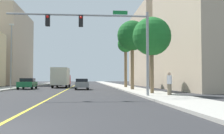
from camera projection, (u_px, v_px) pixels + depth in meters
The scene contains 17 objects.
ground at pixel (73, 86), 48.93m from camera, with size 192.00×192.00×0.00m, color #2D2D30.
sidewalk_left at pixel (25, 86), 48.17m from camera, with size 3.34×168.00×0.15m, color #9E9B93.
sidewalk_right at pixel (119, 86), 49.70m from camera, with size 3.34×168.00×0.15m, color #B2ADA3.
lane_marking_center at pixel (73, 86), 48.93m from camera, with size 0.16×144.00×0.01m, color yellow.
building_left_far at pixel (1, 48), 66.43m from camera, with size 11.27×21.47×17.91m, color tan.
building_right_far at pixel (169, 48), 57.39m from camera, with size 14.13×19.48×15.78m, color tan.
traffic_signal_mast at pixel (105, 32), 19.94m from camera, with size 10.40×0.36×6.33m.
street_lamp at pixel (11, 53), 34.98m from camera, with size 0.56×0.28×8.43m.
palm_near at pixel (152, 37), 23.51m from camera, with size 3.37×3.37×6.64m.
palm_mid at pixel (132, 36), 32.14m from camera, with size 3.58×3.58×8.20m.
palm_far at pixel (126, 46), 40.77m from camera, with size 2.43×2.43×7.69m.
car_green at pixel (28, 83), 36.34m from camera, with size 2.07×4.50×1.47m.
car_black at pixel (57, 82), 54.03m from camera, with size 1.99×4.33×1.35m.
car_gray at pixel (82, 84), 35.00m from camera, with size 1.86×4.44×1.41m.
car_white at pixel (83, 82), 60.32m from camera, with size 1.85×4.12×1.42m.
delivery_truck at pixel (61, 77), 43.27m from camera, with size 2.45×8.69×3.09m.
pedestrian at pixel (169, 84), 20.68m from camera, with size 0.38×0.38×1.74m.
Camera 1 is at (2.65, -7.48, 1.40)m, focal length 43.22 mm.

